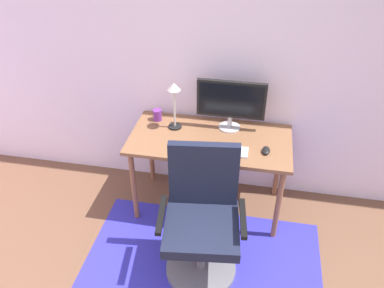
# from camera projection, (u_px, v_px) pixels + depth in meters

# --- Properties ---
(wall_back) EXTENTS (6.00, 0.10, 2.60)m
(wall_back) POSITION_uv_depth(u_px,v_px,m) (221.00, 51.00, 3.11)
(wall_back) COLOR white
(wall_back) RESTS_ON ground
(area_rug) EXTENTS (1.79, 1.07, 0.01)m
(area_rug) POSITION_uv_depth(u_px,v_px,m) (203.00, 260.00, 3.03)
(area_rug) COLOR #2F2DAA
(area_rug) RESTS_ON ground
(desk) EXTENTS (1.29, 0.65, 0.72)m
(desk) POSITION_uv_depth(u_px,v_px,m) (210.00, 146.00, 3.17)
(desk) COLOR brown
(desk) RESTS_ON ground
(monitor) EXTENTS (0.55, 0.18, 0.42)m
(monitor) POSITION_uv_depth(u_px,v_px,m) (231.00, 101.00, 3.11)
(monitor) COLOR #B2B2B7
(monitor) RESTS_ON desk
(keyboard) EXTENTS (0.43, 0.13, 0.02)m
(keyboard) POSITION_uv_depth(u_px,v_px,m) (220.00, 150.00, 2.97)
(keyboard) COLOR white
(keyboard) RESTS_ON desk
(computer_mouse) EXTENTS (0.06, 0.10, 0.03)m
(computer_mouse) POSITION_uv_depth(u_px,v_px,m) (266.00, 150.00, 2.95)
(computer_mouse) COLOR black
(computer_mouse) RESTS_ON desk
(coffee_cup) EXTENTS (0.08, 0.08, 0.10)m
(coffee_cup) POSITION_uv_depth(u_px,v_px,m) (157.00, 115.00, 3.32)
(coffee_cup) COLOR #6D2E86
(coffee_cup) RESTS_ON desk
(cell_phone) EXTENTS (0.09, 0.15, 0.01)m
(cell_phone) POSITION_uv_depth(u_px,v_px,m) (175.00, 148.00, 3.00)
(cell_phone) COLOR black
(cell_phone) RESTS_ON desk
(desk_lamp) EXTENTS (0.11, 0.11, 0.41)m
(desk_lamp) POSITION_uv_depth(u_px,v_px,m) (174.00, 97.00, 3.09)
(desk_lamp) COLOR black
(desk_lamp) RESTS_ON desk
(office_chair) EXTENTS (0.63, 0.57, 1.01)m
(office_chair) POSITION_uv_depth(u_px,v_px,m) (202.00, 225.00, 2.76)
(office_chair) COLOR slate
(office_chair) RESTS_ON ground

